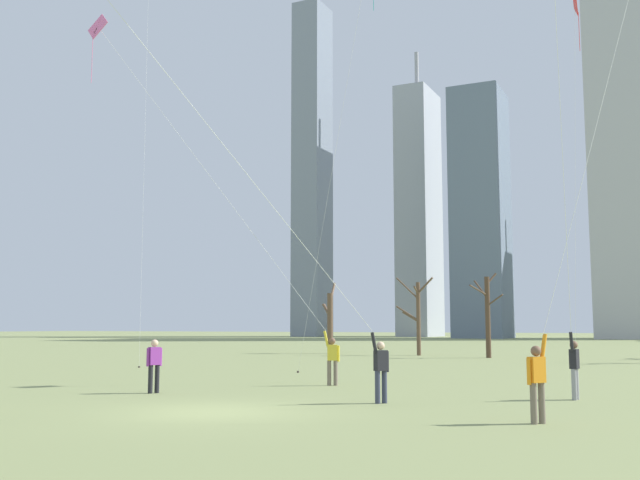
# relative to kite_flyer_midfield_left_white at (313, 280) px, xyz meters

# --- Properties ---
(ground_plane) EXTENTS (400.00, 400.00, 0.00)m
(ground_plane) POSITION_rel_kite_flyer_midfield_left_white_xyz_m (-1.99, -1.44, -3.16)
(ground_plane) COLOR #848E56
(kite_flyer_midfield_left_white) EXTENTS (7.34, 14.96, 16.78)m
(kite_flyer_midfield_left_white) POSITION_rel_kite_flyer_midfield_left_white_xyz_m (0.00, 0.00, 0.00)
(kite_flyer_midfield_left_white) COLOR #33384C
(kite_flyer_midfield_left_white) RESTS_ON ground
(kite_flyer_foreground_right_blue) EXTENTS (0.91, 6.09, 16.69)m
(kite_flyer_foreground_right_blue) POSITION_rel_kite_flyer_midfield_left_white_xyz_m (5.61, 4.07, 1.31)
(kite_flyer_foreground_right_blue) COLOR gray
(kite_flyer_foreground_right_blue) RESTS_ON ground
(kite_flyer_foreground_left_yellow) EXTENTS (5.41, 7.38, 22.62)m
(kite_flyer_foreground_left_yellow) POSITION_rel_kite_flyer_midfield_left_white_xyz_m (5.95, 0.45, 0.14)
(kite_flyer_foreground_left_yellow) COLOR #726656
(kite_flyer_foreground_left_yellow) RESTS_ON ground
(kite_flyer_midfield_right_pink) EXTENTS (10.49, 2.11, 14.61)m
(kite_flyer_midfield_right_pink) POSITION_rel_kite_flyer_midfield_left_white_xyz_m (-4.77, 6.48, 0.69)
(kite_flyer_midfield_right_pink) COLOR #726656
(kite_flyer_midfield_right_pink) RESTS_ON ground
(bystander_strolling_midfield) EXTENTS (0.33, 0.47, 1.62)m
(bystander_strolling_midfield) POSITION_rel_kite_flyer_midfield_left_white_xyz_m (-6.32, 1.86, -2.26)
(bystander_strolling_midfield) COLOR black
(bystander_strolling_midfield) RESTS_ON ground
(distant_kite_low_near_trees_red) EXTENTS (0.93, 2.67, 15.22)m
(distant_kite_low_near_trees_red) POSITION_rel_kite_flyer_midfield_left_white_xyz_m (5.12, 12.86, 10.42)
(distant_kite_low_near_trees_red) COLOR red
(distant_kite_low_near_trees_red) RESTS_ON ground
(distant_kite_drifting_right_green) EXTENTS (3.60, 4.47, 24.04)m
(distant_kite_drifting_right_green) POSITION_rel_kite_flyer_midfield_left_white_xyz_m (-18.54, 16.03, 17.34)
(distant_kite_drifting_right_green) COLOR green
(distant_kite_drifting_right_green) RESTS_ON ground
(bare_tree_right_of_center) EXTENTS (2.90, 1.16, 5.43)m
(bare_tree_right_of_center) POSITION_rel_kite_flyer_midfield_left_white_xyz_m (-8.06, 32.79, -0.32)
(bare_tree_right_of_center) COLOR brown
(bare_tree_right_of_center) RESTS_ON ground
(bare_tree_rightmost) EXTENTS (1.20, 1.78, 5.30)m
(bare_tree_rightmost) POSITION_rel_kite_flyer_midfield_left_white_xyz_m (-15.00, 33.34, -0.65)
(bare_tree_rightmost) COLOR brown
(bare_tree_rightmost) RESTS_ON ground
(bare_tree_center) EXTENTS (2.21, 2.75, 5.45)m
(bare_tree_center) POSITION_rel_kite_flyer_midfield_left_white_xyz_m (-2.78, 31.02, -0.34)
(bare_tree_center) COLOR #4C3828
(bare_tree_center) RESTS_ON ground
(skyline_short_annex) EXTENTS (6.11, 11.22, 55.31)m
(skyline_short_annex) POSITION_rel_kite_flyer_midfield_left_white_xyz_m (-35.24, 117.59, 20.54)
(skyline_short_annex) COLOR #9EA3AD
(skyline_short_annex) RESTS_ON ground
(skyline_slender_spire) EXTENTS (11.76, 7.89, 64.53)m
(skyline_slender_spire) POSITION_rel_kite_flyer_midfield_left_white_xyz_m (2.80, 105.03, 26.61)
(skyline_slender_spire) COLOR #B2B2B7
(skyline_slender_spire) RESTS_ON ground
(skyline_wide_slab) EXTENTS (5.55, 7.18, 65.02)m
(skyline_wide_slab) POSITION_rel_kite_flyer_midfield_left_white_xyz_m (-54.11, 109.67, 29.35)
(skyline_wide_slab) COLOR gray
(skyline_wide_slab) RESTS_ON ground
(skyline_mid_tower_left) EXTENTS (8.24, 10.49, 41.42)m
(skyline_mid_tower_left) POSITION_rel_kite_flyer_midfield_left_white_xyz_m (-20.40, 104.96, 17.55)
(skyline_mid_tower_left) COLOR slate
(skyline_mid_tower_left) RESTS_ON ground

